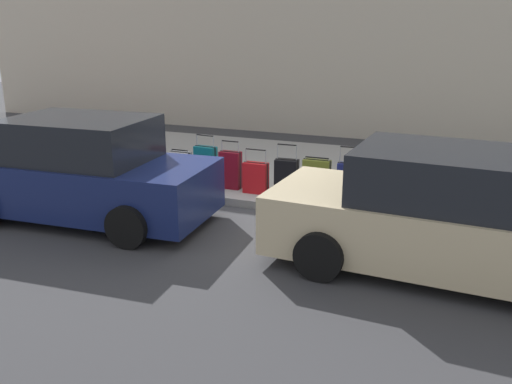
{
  "coord_description": "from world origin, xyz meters",
  "views": [
    {
      "loc": [
        -3.63,
        8.57,
        3.16
      ],
      "look_at": [
        -0.51,
        0.67,
        0.54
      ],
      "focal_mm": 39.23,
      "sensor_mm": 36.0,
      "label": 1
    }
  ],
  "objects_px": {
    "suitcase_silver_8": "(180,167)",
    "parked_car_navy_1": "(83,173)",
    "fire_hydrant": "(135,159)",
    "parked_car_beige_0": "(451,217)",
    "suitcase_teal_0": "(416,192)",
    "suitcase_teal_7": "(206,166)",
    "suitcase_black_4": "(287,177)",
    "suitcase_red_5": "(256,178)",
    "suitcase_maroon_6": "(230,170)",
    "suitcase_olive_3": "(316,180)",
    "suitcase_navy_2": "(350,183)",
    "bollard_post": "(105,156)",
    "suitcase_silver_1": "(383,188)"
  },
  "relations": [
    {
      "from": "suitcase_maroon_6",
      "to": "fire_hydrant",
      "type": "distance_m",
      "value": 2.07
    },
    {
      "from": "suitcase_olive_3",
      "to": "parked_car_beige_0",
      "type": "distance_m",
      "value": 3.06
    },
    {
      "from": "suitcase_silver_8",
      "to": "parked_car_navy_1",
      "type": "height_order",
      "value": "parked_car_navy_1"
    },
    {
      "from": "suitcase_navy_2",
      "to": "suitcase_olive_3",
      "type": "xyz_separation_m",
      "value": [
        0.58,
        0.03,
        0.01
      ]
    },
    {
      "from": "fire_hydrant",
      "to": "parked_car_beige_0",
      "type": "relative_size",
      "value": 0.15
    },
    {
      "from": "parked_car_navy_1",
      "to": "bollard_post",
      "type": "bearing_deg",
      "value": -62.75
    },
    {
      "from": "suitcase_silver_8",
      "to": "fire_hydrant",
      "type": "bearing_deg",
      "value": 2.97
    },
    {
      "from": "fire_hydrant",
      "to": "suitcase_silver_1",
      "type": "bearing_deg",
      "value": 179.49
    },
    {
      "from": "parked_car_beige_0",
      "to": "parked_car_navy_1",
      "type": "distance_m",
      "value": 5.71
    },
    {
      "from": "parked_car_beige_0",
      "to": "suitcase_olive_3",
      "type": "bearing_deg",
      "value": -40.46
    },
    {
      "from": "suitcase_red_5",
      "to": "suitcase_maroon_6",
      "type": "xyz_separation_m",
      "value": [
        0.55,
        -0.1,
        0.07
      ]
    },
    {
      "from": "suitcase_silver_1",
      "to": "bollard_post",
      "type": "distance_m",
      "value": 5.51
    },
    {
      "from": "suitcase_navy_2",
      "to": "fire_hydrant",
      "type": "height_order",
      "value": "suitcase_navy_2"
    },
    {
      "from": "suitcase_red_5",
      "to": "parked_car_navy_1",
      "type": "bearing_deg",
      "value": 40.52
    },
    {
      "from": "suitcase_teal_0",
      "to": "suitcase_red_5",
      "type": "height_order",
      "value": "suitcase_teal_0"
    },
    {
      "from": "suitcase_teal_7",
      "to": "parked_car_navy_1",
      "type": "distance_m",
      "value": 2.41
    },
    {
      "from": "parked_car_beige_0",
      "to": "suitcase_black_4",
      "type": "bearing_deg",
      "value": -35.2
    },
    {
      "from": "suitcase_maroon_6",
      "to": "parked_car_navy_1",
      "type": "relative_size",
      "value": 0.21
    },
    {
      "from": "suitcase_teal_7",
      "to": "suitcase_silver_8",
      "type": "distance_m",
      "value": 0.55
    },
    {
      "from": "suitcase_maroon_6",
      "to": "parked_car_navy_1",
      "type": "bearing_deg",
      "value": 49.84
    },
    {
      "from": "bollard_post",
      "to": "parked_car_navy_1",
      "type": "height_order",
      "value": "parked_car_navy_1"
    },
    {
      "from": "suitcase_silver_1",
      "to": "suitcase_silver_8",
      "type": "height_order",
      "value": "suitcase_silver_1"
    },
    {
      "from": "suitcase_olive_3",
      "to": "parked_car_beige_0",
      "type": "height_order",
      "value": "parked_car_beige_0"
    },
    {
      "from": "suitcase_navy_2",
      "to": "bollard_post",
      "type": "relative_size",
      "value": 1.19
    },
    {
      "from": "suitcase_maroon_6",
      "to": "suitcase_teal_7",
      "type": "height_order",
      "value": "suitcase_teal_7"
    },
    {
      "from": "suitcase_teal_0",
      "to": "parked_car_navy_1",
      "type": "height_order",
      "value": "parked_car_navy_1"
    },
    {
      "from": "suitcase_teal_0",
      "to": "suitcase_silver_1",
      "type": "xyz_separation_m",
      "value": [
        0.54,
        -0.03,
        -0.0
      ]
    },
    {
      "from": "suitcase_teal_7",
      "to": "fire_hydrant",
      "type": "relative_size",
      "value": 1.38
    },
    {
      "from": "suitcase_maroon_6",
      "to": "fire_hydrant",
      "type": "relative_size",
      "value": 1.29
    },
    {
      "from": "suitcase_teal_0",
      "to": "suitcase_black_4",
      "type": "relative_size",
      "value": 1.0
    },
    {
      "from": "suitcase_red_5",
      "to": "fire_hydrant",
      "type": "xyz_separation_m",
      "value": [
        2.61,
        -0.08,
        0.09
      ]
    },
    {
      "from": "suitcase_navy_2",
      "to": "suitcase_maroon_6",
      "type": "bearing_deg",
      "value": -0.59
    },
    {
      "from": "suitcase_black_4",
      "to": "suitcase_navy_2",
      "type": "bearing_deg",
      "value": 178.71
    },
    {
      "from": "suitcase_black_4",
      "to": "suitcase_red_5",
      "type": "distance_m",
      "value": 0.56
    },
    {
      "from": "suitcase_silver_1",
      "to": "suitcase_teal_7",
      "type": "xyz_separation_m",
      "value": [
        3.36,
        -0.12,
        0.04
      ]
    },
    {
      "from": "suitcase_maroon_6",
      "to": "suitcase_teal_7",
      "type": "relative_size",
      "value": 0.94
    },
    {
      "from": "suitcase_teal_0",
      "to": "suitcase_silver_8",
      "type": "relative_size",
      "value": 1.44
    },
    {
      "from": "suitcase_maroon_6",
      "to": "parked_car_navy_1",
      "type": "height_order",
      "value": "parked_car_navy_1"
    },
    {
      "from": "suitcase_silver_1",
      "to": "suitcase_maroon_6",
      "type": "distance_m",
      "value": 2.83
    },
    {
      "from": "parked_car_navy_1",
      "to": "suitcase_maroon_6",
      "type": "bearing_deg",
      "value": -130.16
    },
    {
      "from": "suitcase_black_4",
      "to": "parked_car_navy_1",
      "type": "xyz_separation_m",
      "value": [
        2.82,
        2.04,
        0.32
      ]
    },
    {
      "from": "suitcase_silver_8",
      "to": "fire_hydrant",
      "type": "distance_m",
      "value": 0.99
    },
    {
      "from": "suitcase_silver_1",
      "to": "parked_car_beige_0",
      "type": "height_order",
      "value": "parked_car_beige_0"
    },
    {
      "from": "suitcase_navy_2",
      "to": "suitcase_black_4",
      "type": "relative_size",
      "value": 1.06
    },
    {
      "from": "suitcase_silver_1",
      "to": "suitcase_silver_8",
      "type": "bearing_deg",
      "value": -1.39
    },
    {
      "from": "fire_hydrant",
      "to": "parked_car_navy_1",
      "type": "xyz_separation_m",
      "value": [
        -0.35,
        2.01,
        0.27
      ]
    },
    {
      "from": "suitcase_silver_8",
      "to": "bollard_post",
      "type": "distance_m",
      "value": 1.62
    },
    {
      "from": "suitcase_black_4",
      "to": "suitcase_red_5",
      "type": "relative_size",
      "value": 1.14
    },
    {
      "from": "suitcase_navy_2",
      "to": "fire_hydrant",
      "type": "relative_size",
      "value": 1.4
    },
    {
      "from": "suitcase_teal_0",
      "to": "suitcase_teal_7",
      "type": "relative_size",
      "value": 0.96
    }
  ]
}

